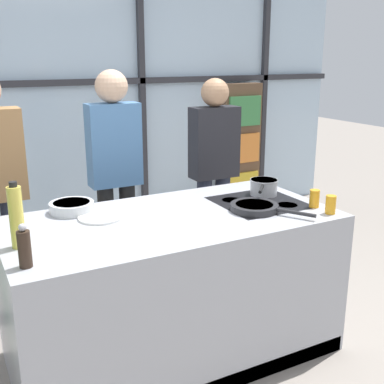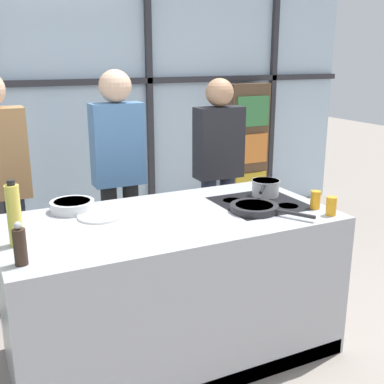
{
  "view_description": "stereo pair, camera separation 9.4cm",
  "coord_description": "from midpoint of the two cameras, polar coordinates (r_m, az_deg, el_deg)",
  "views": [
    {
      "loc": [
        -1.13,
        -2.38,
        1.79
      ],
      "look_at": [
        0.18,
        0.1,
        0.99
      ],
      "focal_mm": 45.0,
      "sensor_mm": 36.0,
      "label": 1
    },
    {
      "loc": [
        -1.04,
        -2.43,
        1.79
      ],
      "look_at": [
        0.18,
        0.1,
        0.99
      ],
      "focal_mm": 45.0,
      "sensor_mm": 36.0,
      "label": 2
    }
  ],
  "objects": [
    {
      "name": "juice_glass_near",
      "position": [
        2.93,
        15.23,
        -1.46
      ],
      "size": [
        0.06,
        0.06,
        0.11
      ],
      "primitive_type": "cylinder",
      "color": "orange",
      "rests_on": "demo_island"
    },
    {
      "name": "ground_plane",
      "position": [
        3.19,
        -3.09,
        -18.29
      ],
      "size": [
        18.0,
        18.0,
        0.0
      ],
      "primitive_type": "plane",
      "color": "gray"
    },
    {
      "name": "mixing_bowl",
      "position": [
        2.96,
        -14.95,
        -1.69
      ],
      "size": [
        0.26,
        0.26,
        0.06
      ],
      "color": "silver",
      "rests_on": "demo_island"
    },
    {
      "name": "spectator_center_left",
      "position": [
        3.65,
        -9.84,
        2.99
      ],
      "size": [
        0.38,
        0.24,
        1.7
      ],
      "rotation": [
        0.0,
        0.0,
        3.14
      ],
      "color": "black",
      "rests_on": "ground_plane"
    },
    {
      "name": "oil_bottle",
      "position": [
        2.47,
        -21.13,
        -2.75
      ],
      "size": [
        0.07,
        0.07,
        0.33
      ],
      "color": "#E0CC4C",
      "rests_on": "demo_island"
    },
    {
      "name": "back_window_wall",
      "position": [
        4.9,
        -15.2,
        10.84
      ],
      "size": [
        6.4,
        0.1,
        2.8
      ],
      "color": "silver",
      "rests_on": "ground_plane"
    },
    {
      "name": "pepper_grinder",
      "position": [
        2.25,
        -20.39,
        -6.22
      ],
      "size": [
        0.06,
        0.06,
        0.2
      ],
      "color": "#332319",
      "rests_on": "demo_island"
    },
    {
      "name": "juice_glass_far",
      "position": [
        3.03,
        13.45,
        -0.76
      ],
      "size": [
        0.06,
        0.06,
        0.11
      ],
      "primitive_type": "cylinder",
      "color": "orange",
      "rests_on": "demo_island"
    },
    {
      "name": "saucepan",
      "position": [
        3.23,
        7.68,
        0.62
      ],
      "size": [
        0.26,
        0.29,
        0.11
      ],
      "color": "silver",
      "rests_on": "demo_island"
    },
    {
      "name": "spectator_center_right",
      "position": [
        4.0,
        1.95,
        3.47
      ],
      "size": [
        0.4,
        0.23,
        1.62
      ],
      "rotation": [
        0.0,
        0.0,
        3.14
      ],
      "color": "#232838",
      "rests_on": "ground_plane"
    },
    {
      "name": "white_plate",
      "position": [
        2.82,
        -11.7,
        -2.94
      ],
      "size": [
        0.26,
        0.26,
        0.01
      ],
      "primitive_type": "cylinder",
      "color": "white",
      "rests_on": "demo_island"
    },
    {
      "name": "frying_pan",
      "position": [
        2.9,
        6.6,
        -1.8
      ],
      "size": [
        0.35,
        0.47,
        0.04
      ],
      "color": "#232326",
      "rests_on": "demo_island"
    },
    {
      "name": "bookshelf",
      "position": [
        5.56,
        5.19,
        5.04
      ],
      "size": [
        0.48,
        0.19,
        1.49
      ],
      "color": "brown",
      "rests_on": "ground_plane"
    },
    {
      "name": "demo_island",
      "position": [
        2.96,
        -3.18,
        -11.16
      ],
      "size": [
        1.91,
        0.96,
        0.89
      ],
      "color": "#A8AAB2",
      "rests_on": "ground_plane"
    }
  ]
}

